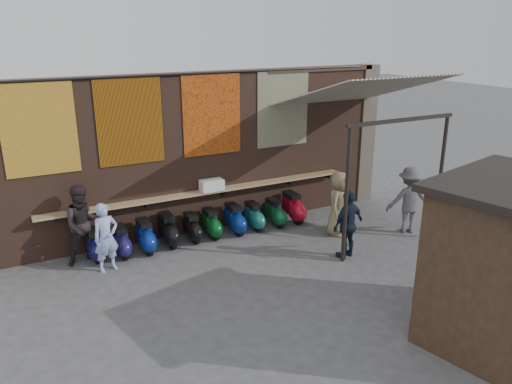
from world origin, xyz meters
TOP-DOWN VIEW (x-y plane):
  - ground at (0.00, 0.00)m, footprint 70.00×70.00m
  - brick_wall at (0.00, 2.70)m, footprint 10.00×0.40m
  - pier_right at (5.20, 2.70)m, footprint 0.50×0.50m
  - eating_counter at (0.00, 2.33)m, footprint 8.00×0.32m
  - shelf_box at (0.16, 2.30)m, footprint 0.58×0.32m
  - tapestry_redgold at (-3.60, 2.48)m, footprint 1.50×0.02m
  - tapestry_sun at (-1.70, 2.48)m, footprint 1.50×0.02m
  - tapestry_orange at (0.30, 2.48)m, footprint 1.50×0.02m
  - tapestry_multi at (2.30, 2.48)m, footprint 1.50×0.02m
  - hang_rail at (0.00, 2.47)m, footprint 9.50×0.06m
  - scooter_stool_0 at (-2.82, 2.04)m, footprint 0.33×0.74m
  - scooter_stool_1 at (-2.23, 1.96)m, footprint 0.33×0.73m
  - scooter_stool_2 at (-1.68, 1.95)m, footprint 0.35×0.79m
  - scooter_stool_3 at (-1.09, 2.04)m, footprint 0.36×0.81m
  - scooter_stool_4 at (-0.49, 2.03)m, footprint 0.32×0.71m
  - scooter_stool_5 at (0.01, 2.02)m, footprint 0.33×0.74m
  - scooter_stool_6 at (0.63, 1.98)m, footprint 0.35×0.78m
  - scooter_stool_7 at (1.20, 2.00)m, footprint 0.33×0.73m
  - scooter_stool_8 at (1.80, 1.96)m, footprint 0.33×0.74m
  - scooter_stool_9 at (2.37, 1.99)m, footprint 0.37×0.83m
  - diner_left at (-2.66, 1.40)m, footprint 0.63×0.49m
  - diner_right at (-3.00, 2.00)m, footprint 0.92×0.74m
  - shopper_navy at (2.31, -0.45)m, footprint 1.00×0.60m
  - shopper_grey at (4.59, 0.02)m, footprint 1.28×1.05m
  - shopper_tan at (2.90, 0.72)m, footprint 0.96×0.91m
  - market_stall at (2.64, -4.16)m, footprint 2.82×2.37m
  - stall_sign at (2.42, -3.24)m, footprint 1.18×0.32m
  - stall_shelf at (2.42, -3.24)m, footprint 2.00×0.58m
  - awning_canvas at (3.50, 0.90)m, footprint 3.20×3.28m
  - awning_ledger at (3.50, 2.49)m, footprint 3.30×0.08m
  - awning_header at (3.50, -0.60)m, footprint 3.00×0.08m
  - awning_post_left at (2.10, -0.60)m, footprint 0.09×0.09m
  - awning_post_right at (4.90, -0.60)m, footprint 0.09×0.09m

SIDE VIEW (x-z plane):
  - ground at x=0.00m, z-range 0.00..0.00m
  - scooter_stool_4 at x=-0.49m, z-range 0.00..0.67m
  - scooter_stool_7 at x=1.20m, z-range 0.00..0.69m
  - scooter_stool_1 at x=-2.23m, z-range 0.00..0.69m
  - scooter_stool_8 at x=1.80m, z-range 0.00..0.70m
  - scooter_stool_0 at x=-2.82m, z-range 0.00..0.70m
  - scooter_stool_5 at x=0.01m, z-range 0.00..0.70m
  - scooter_stool_6 at x=0.63m, z-range 0.00..0.74m
  - scooter_stool_2 at x=-1.68m, z-range 0.00..0.75m
  - scooter_stool_3 at x=-1.09m, z-range 0.00..0.77m
  - scooter_stool_9 at x=2.37m, z-range 0.00..0.79m
  - diner_left at x=-2.66m, z-range 0.00..1.52m
  - shopper_navy at x=2.31m, z-range 0.00..1.59m
  - shopper_tan at x=2.90m, z-range 0.00..1.65m
  - shopper_grey at x=4.59m, z-range 0.00..1.72m
  - diner_right at x=-3.00m, z-range 0.00..1.80m
  - stall_shelf at x=2.42m, z-range 0.94..1.00m
  - eating_counter at x=0.00m, z-range 1.08..1.12m
  - shelf_box at x=0.16m, z-range 1.12..1.40m
  - market_stall at x=2.64m, z-range 0.00..2.66m
  - awning_post_left at x=2.10m, z-range 0.00..3.10m
  - awning_post_right at x=4.90m, z-range 0.00..3.10m
  - stall_sign at x=2.42m, z-range 1.68..2.18m
  - brick_wall at x=0.00m, z-range 0.00..4.00m
  - pier_right at x=5.20m, z-range 0.00..4.00m
  - tapestry_redgold at x=-3.60m, z-range 2.00..4.00m
  - tapestry_sun at x=-1.70m, z-range 2.00..4.00m
  - tapestry_orange at x=0.30m, z-range 2.00..4.00m
  - tapestry_multi at x=2.30m, z-range 2.00..4.00m
  - awning_header at x=3.50m, z-range 3.04..3.12m
  - awning_canvas at x=3.50m, z-range 3.07..4.03m
  - awning_ledger at x=3.50m, z-range 3.89..4.01m
  - hang_rail at x=0.00m, z-range 3.95..4.01m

